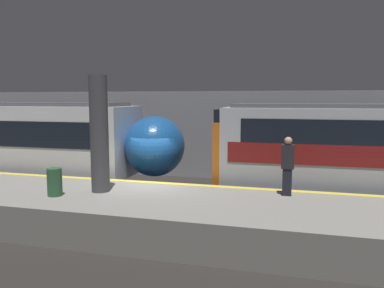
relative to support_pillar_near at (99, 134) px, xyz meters
name	(u,v)px	position (x,y,z in m)	size (l,w,h in m)	color
ground_plane	(152,210)	(1.06, 1.73, -2.88)	(120.00, 120.00, 0.00)	#282623
platform	(129,212)	(1.06, -0.24, -2.36)	(40.00, 3.95, 1.06)	gray
station_rear_barrier	(194,135)	(1.06, 7.68, -0.70)	(50.00, 0.15, 4.37)	#939399
support_pillar_near	(99,134)	(0.00, 0.00, 0.00)	(0.58, 0.58, 3.66)	#47474C
person_waiting	(288,164)	(5.75, 0.99, -0.87)	(0.38, 0.24, 1.80)	black
trash_bin	(55,182)	(-1.08, -0.86, -1.41)	(0.44, 0.44, 0.85)	#2D5B38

